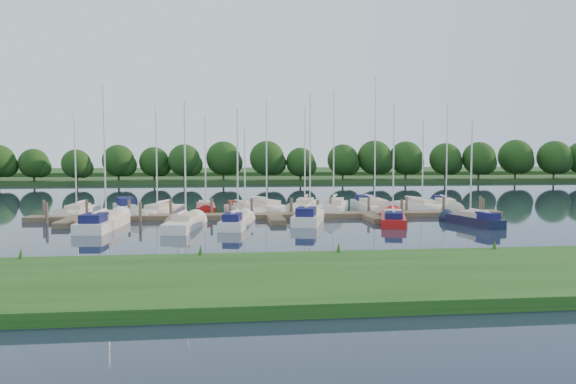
{
  "coord_description": "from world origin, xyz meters",
  "views": [
    {
      "loc": [
        -4.12,
        -39.03,
        5.51
      ],
      "look_at": [
        1.27,
        8.0,
        2.2
      ],
      "focal_mm": 35.0,
      "sensor_mm": 36.0,
      "label": 1
    }
  ],
  "objects": [
    {
      "name": "mooring_pilings",
      "position": [
        0.0,
        8.43,
        0.6
      ],
      "size": [
        38.24,
        2.84,
        2.0
      ],
      "color": "#473D33",
      "rests_on": "ground"
    },
    {
      "name": "sailboat_n_9",
      "position": [
        14.78,
        13.18,
        0.27
      ],
      "size": [
        3.71,
        7.0,
        9.05
      ],
      "rotation": [
        0.0,
        0.0,
        3.51
      ],
      "color": "white",
      "rests_on": "ground"
    },
    {
      "name": "sailboat_n_10",
      "position": [
        17.48,
        13.72,
        0.31
      ],
      "size": [
        3.32,
        8.34,
        10.46
      ],
      "rotation": [
        0.0,
        0.0,
        2.94
      ],
      "color": "white",
      "rests_on": "ground"
    },
    {
      "name": "sailboat_s_1",
      "position": [
        -6.95,
        2.03,
        0.28
      ],
      "size": [
        2.74,
        7.54,
        9.66
      ],
      "rotation": [
        0.0,
        0.0,
        -0.16
      ],
      "color": "white",
      "rests_on": "ground"
    },
    {
      "name": "sailboat_n_2",
      "position": [
        -9.9,
        11.43,
        0.27
      ],
      "size": [
        3.92,
        7.79,
        9.91
      ],
      "rotation": [
        0.0,
        0.0,
        2.81
      ],
      "color": "white",
      "rests_on": "ground"
    },
    {
      "name": "sailboat_n_0",
      "position": [
        -16.92,
        11.76,
        0.27
      ],
      "size": [
        2.39,
        7.56,
        9.56
      ],
      "rotation": [
        0.0,
        0.0,
        3.04
      ],
      "color": "white",
      "rests_on": "ground"
    },
    {
      "name": "sailboat_n_8",
      "position": [
        10.03,
        12.87,
        0.32
      ],
      "size": [
        2.65,
        10.42,
        13.12
      ],
      "rotation": [
        0.0,
        0.0,
        3.12
      ],
      "color": "white",
      "rests_on": "ground"
    },
    {
      "name": "sailboat_s_0",
      "position": [
        -12.87,
        3.13,
        0.33
      ],
      "size": [
        2.72,
        8.66,
        11.01
      ],
      "rotation": [
        0.0,
        0.0,
        -0.09
      ],
      "color": "white",
      "rests_on": "ground"
    },
    {
      "name": "sailboat_s_2",
      "position": [
        -3.17,
        2.63,
        0.33
      ],
      "size": [
        2.8,
        7.09,
        9.11
      ],
      "rotation": [
        0.0,
        0.0,
        -0.2
      ],
      "color": "white",
      "rests_on": "ground"
    },
    {
      "name": "distant_hill",
      "position": [
        0.0,
        100.0,
        0.7
      ],
      "size": [
        220.0,
        40.0,
        1.4
      ],
      "primitive_type": "cube",
      "color": "#2B4B21",
      "rests_on": "ground"
    },
    {
      "name": "sailboat_n_6",
      "position": [
        3.65,
        14.23,
        0.28
      ],
      "size": [
        3.42,
        8.13,
        10.32
      ],
      "rotation": [
        0.0,
        0.0,
        2.91
      ],
      "color": "white",
      "rests_on": "ground"
    },
    {
      "name": "near_bank",
      "position": [
        0.0,
        -16.0,
        0.25
      ],
      "size": [
        90.0,
        10.0,
        0.5
      ],
      "primitive_type": "cube",
      "color": "#194915",
      "rests_on": "ground"
    },
    {
      "name": "sailboat_n_4",
      "position": [
        -2.37,
        11.88,
        0.31
      ],
      "size": [
        3.4,
        6.23,
        8.12
      ],
      "rotation": [
        0.0,
        0.0,
        3.53
      ],
      "color": "white",
      "rests_on": "ground"
    },
    {
      "name": "ground",
      "position": [
        0.0,
        0.0,
        0.0
      ],
      "size": [
        260.0,
        260.0,
        0.0
      ],
      "primitive_type": "plane",
      "color": "#17212E",
      "rests_on": "ground"
    },
    {
      "name": "motorboat",
      "position": [
        -13.25,
        14.63,
        0.34
      ],
      "size": [
        3.16,
        5.84,
        1.65
      ],
      "rotation": [
        0.0,
        0.0,
        3.47
      ],
      "color": "white",
      "rests_on": "ground"
    },
    {
      "name": "sailboat_n_3",
      "position": [
        -5.81,
        13.52,
        0.27
      ],
      "size": [
        1.97,
        7.2,
        9.22
      ],
      "rotation": [
        0.0,
        0.0,
        3.19
      ],
      "color": "#B51210",
      "rests_on": "ground"
    },
    {
      "name": "sailboat_n_5",
      "position": [
        -0.26,
        13.36,
        0.27
      ],
      "size": [
        5.26,
        8.32,
        10.95
      ],
      "rotation": [
        0.0,
        0.0,
        3.61
      ],
      "color": "white",
      "rests_on": "ground"
    },
    {
      "name": "dock",
      "position": [
        0.0,
        7.31,
        0.2
      ],
      "size": [
        40.0,
        6.0,
        0.4
      ],
      "color": "brown",
      "rests_on": "ground"
    },
    {
      "name": "sailboat_n_7",
      "position": [
        5.98,
        11.85,
        0.29
      ],
      "size": [
        4.21,
        9.11,
        11.64
      ],
      "rotation": [
        0.0,
        0.0,
        2.86
      ],
      "color": "white",
      "rests_on": "ground"
    },
    {
      "name": "sailboat_s_5",
      "position": [
        14.8,
        1.65,
        0.32
      ],
      "size": [
        2.57,
        6.43,
        8.29
      ],
      "rotation": [
        0.0,
        0.0,
        0.2
      ],
      "color": "black",
      "rests_on": "ground"
    },
    {
      "name": "sailboat_s_3",
      "position": [
        2.62,
        4.88,
        0.34
      ],
      "size": [
        3.7,
        8.25,
        10.63
      ],
      "rotation": [
        0.0,
        0.0,
        -0.27
      ],
      "color": "white",
      "rests_on": "ground"
    },
    {
      "name": "far_shore",
      "position": [
        0.0,
        75.0,
        0.3
      ],
      "size": [
        180.0,
        30.0,
        0.6
      ],
      "primitive_type": "cube",
      "color": "#26461B",
      "rests_on": "ground"
    },
    {
      "name": "treeline",
      "position": [
        3.71,
        62.15,
        4.12
      ],
      "size": [
        146.29,
        9.42,
        8.28
      ],
      "color": "#38281C",
      "rests_on": "ground"
    },
    {
      "name": "sailboat_s_4",
      "position": [
        9.05,
        3.46,
        0.31
      ],
      "size": [
        3.5,
        7.67,
        9.68
      ],
      "rotation": [
        0.0,
        0.0,
        -0.28
      ],
      "color": "#B51210",
      "rests_on": "ground"
    }
  ]
}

